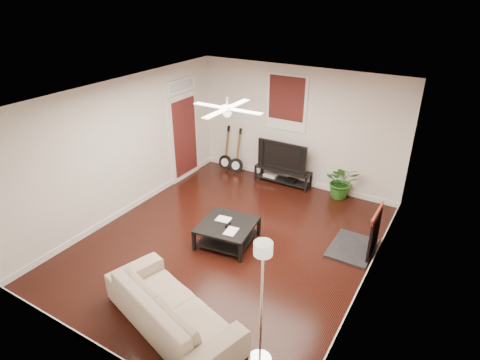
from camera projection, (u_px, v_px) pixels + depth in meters
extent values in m
cube|color=black|center=(229.00, 243.00, 7.61)|extent=(5.00, 6.00, 0.01)
cube|color=white|center=(227.00, 96.00, 6.37)|extent=(5.00, 6.00, 0.01)
cube|color=silver|center=(298.00, 128.00, 9.30)|extent=(5.00, 0.01, 2.80)
cube|color=silver|center=(90.00, 272.00, 4.68)|extent=(5.00, 0.01, 2.80)
cube|color=silver|center=(124.00, 148.00, 8.13)|extent=(0.01, 6.00, 2.80)
cube|color=silver|center=(374.00, 214.00, 5.84)|extent=(0.01, 6.00, 2.80)
cube|color=#9C4232|center=(389.00, 187.00, 6.61)|extent=(0.02, 2.20, 2.80)
cube|color=black|center=(363.00, 230.00, 7.16)|extent=(0.80, 1.10, 0.92)
cube|color=#37120F|center=(286.00, 103.00, 9.17)|extent=(1.00, 0.06, 1.30)
cube|color=white|center=(184.00, 129.00, 9.65)|extent=(0.08, 1.00, 2.50)
cube|color=black|center=(283.00, 176.00, 9.76)|extent=(1.38, 0.37, 0.39)
imported|color=black|center=(284.00, 155.00, 9.53)|extent=(1.23, 0.16, 0.71)
cube|color=black|center=(227.00, 233.00, 7.53)|extent=(1.10, 1.10, 0.41)
imported|color=#B9A98B|center=(172.00, 307.00, 5.63)|extent=(2.44, 1.51, 0.67)
imported|color=#245F1B|center=(342.00, 181.00, 9.04)|extent=(0.90, 0.84, 0.80)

